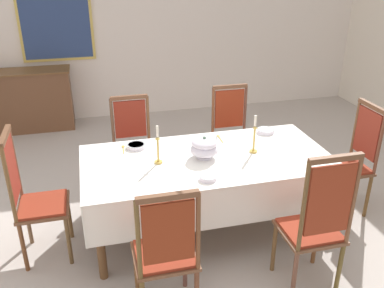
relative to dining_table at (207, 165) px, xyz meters
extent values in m
cube|color=#B5AAA2|center=(0.00, -0.17, -0.72)|extent=(7.11, 7.11, 0.04)
cube|color=silver|center=(0.00, 3.42, 0.91)|extent=(7.11, 0.08, 3.22)
cylinder|color=brown|center=(-1.00, -0.43, -0.33)|extent=(0.07, 0.07, 0.74)
cylinder|color=brown|center=(1.00, -0.43, -0.33)|extent=(0.07, 0.07, 0.74)
cylinder|color=brown|center=(-1.00, 0.43, -0.33)|extent=(0.07, 0.07, 0.74)
cylinder|color=brown|center=(1.00, 0.43, -0.33)|extent=(0.07, 0.07, 0.74)
cube|color=brown|center=(0.00, 0.00, 0.00)|extent=(2.08, 0.95, 0.08)
cube|color=brown|center=(0.00, 0.00, 0.06)|extent=(2.20, 1.07, 0.03)
cube|color=white|center=(0.00, 0.00, 0.08)|extent=(2.22, 1.09, 0.00)
cube|color=white|center=(0.00, -0.54, -0.12)|extent=(2.22, 0.00, 0.38)
cube|color=white|center=(0.00, 0.54, -0.12)|extent=(2.22, 0.00, 0.38)
cube|color=white|center=(-1.10, 0.00, -0.12)|extent=(0.00, 1.09, 0.38)
cube|color=white|center=(1.10, 0.00, -0.12)|extent=(0.00, 1.09, 0.38)
cylinder|color=brown|center=(-0.75, -0.69, -0.46)|extent=(0.04, 0.04, 0.47)
cylinder|color=brown|center=(-0.37, -0.69, -0.46)|extent=(0.04, 0.04, 0.47)
cube|color=brown|center=(-0.56, -0.87, -0.22)|extent=(0.44, 0.42, 0.03)
cube|color=maroon|center=(-0.56, -0.87, -0.19)|extent=(0.40, 0.38, 0.02)
cylinder|color=brown|center=(-0.76, -1.06, 0.09)|extent=(0.03, 0.03, 0.59)
cylinder|color=brown|center=(-0.37, -1.06, 0.09)|extent=(0.03, 0.03, 0.59)
cube|color=maroon|center=(-0.56, -1.06, 0.12)|extent=(0.34, 0.02, 0.45)
cube|color=brown|center=(-0.56, -1.06, 0.39)|extent=(0.40, 0.04, 0.04)
cylinder|color=brown|center=(-0.37, 0.69, -0.46)|extent=(0.04, 0.04, 0.47)
cylinder|color=brown|center=(-0.75, 0.69, -0.46)|extent=(0.04, 0.04, 0.47)
cylinder|color=brown|center=(-0.37, 1.05, -0.46)|extent=(0.04, 0.04, 0.47)
cylinder|color=brown|center=(-0.75, 1.05, -0.46)|extent=(0.04, 0.04, 0.47)
cube|color=brown|center=(-0.56, 0.87, -0.22)|extent=(0.44, 0.42, 0.03)
cube|color=maroon|center=(-0.56, 0.87, -0.19)|extent=(0.40, 0.38, 0.02)
cylinder|color=brown|center=(-0.37, 1.06, 0.07)|extent=(0.03, 0.03, 0.55)
cylinder|color=brown|center=(-0.76, 1.06, 0.07)|extent=(0.03, 0.03, 0.55)
cube|color=maroon|center=(-0.56, 1.06, 0.10)|extent=(0.34, 0.02, 0.42)
cube|color=brown|center=(-0.56, 1.06, 0.35)|extent=(0.40, 0.04, 0.04)
cylinder|color=brown|center=(0.38, -0.69, -0.46)|extent=(0.04, 0.04, 0.47)
cylinder|color=brown|center=(0.76, -0.69, -0.46)|extent=(0.04, 0.04, 0.47)
cylinder|color=brown|center=(0.38, -1.05, -0.46)|extent=(0.04, 0.04, 0.47)
cylinder|color=brown|center=(0.76, -1.05, -0.46)|extent=(0.04, 0.04, 0.47)
cube|color=brown|center=(0.57, -0.87, -0.22)|extent=(0.44, 0.42, 0.03)
cube|color=maroon|center=(0.57, -0.87, -0.19)|extent=(0.40, 0.38, 0.02)
cylinder|color=brown|center=(0.38, -1.06, 0.15)|extent=(0.03, 0.03, 0.72)
cylinder|color=brown|center=(0.77, -1.06, 0.15)|extent=(0.03, 0.03, 0.72)
cube|color=maroon|center=(0.57, -1.06, 0.19)|extent=(0.34, 0.02, 0.54)
cube|color=brown|center=(0.57, -1.06, 0.51)|extent=(0.40, 0.04, 0.04)
cylinder|color=brown|center=(0.76, 0.69, -0.46)|extent=(0.04, 0.04, 0.47)
cylinder|color=brown|center=(0.38, 0.69, -0.46)|extent=(0.04, 0.04, 0.47)
cylinder|color=brown|center=(0.76, 1.05, -0.46)|extent=(0.04, 0.04, 0.47)
cylinder|color=brown|center=(0.38, 1.05, -0.46)|extent=(0.04, 0.04, 0.47)
cube|color=brown|center=(0.57, 0.87, -0.22)|extent=(0.44, 0.42, 0.03)
cube|color=maroon|center=(0.57, 0.87, -0.19)|extent=(0.40, 0.38, 0.02)
cylinder|color=brown|center=(0.77, 1.06, 0.09)|extent=(0.03, 0.03, 0.58)
cylinder|color=brown|center=(0.38, 1.06, 0.09)|extent=(0.03, 0.03, 0.58)
cube|color=maroon|center=(0.57, 1.06, 0.12)|extent=(0.34, 0.02, 0.44)
cube|color=brown|center=(0.57, 1.06, 0.38)|extent=(0.40, 0.04, 0.04)
cylinder|color=brown|center=(-1.26, 0.19, -0.46)|extent=(0.04, 0.04, 0.47)
cylinder|color=brown|center=(-1.26, -0.19, -0.46)|extent=(0.04, 0.04, 0.47)
cylinder|color=brown|center=(-1.62, 0.19, -0.46)|extent=(0.04, 0.04, 0.47)
cylinder|color=brown|center=(-1.62, -0.19, -0.46)|extent=(0.04, 0.04, 0.47)
cube|color=brown|center=(-1.44, 0.00, -0.22)|extent=(0.42, 0.44, 0.03)
cube|color=maroon|center=(-1.44, 0.00, -0.19)|extent=(0.38, 0.40, 0.02)
cylinder|color=brown|center=(-1.63, 0.19, 0.13)|extent=(0.03, 0.03, 0.67)
cylinder|color=brown|center=(-1.63, -0.20, 0.13)|extent=(0.03, 0.03, 0.67)
cube|color=maroon|center=(-1.63, 0.00, 0.16)|extent=(0.02, 0.34, 0.51)
cube|color=brown|center=(-1.63, 0.00, 0.46)|extent=(0.04, 0.40, 0.04)
cylinder|color=brown|center=(1.26, -0.19, -0.46)|extent=(0.04, 0.04, 0.47)
cylinder|color=brown|center=(1.26, 0.19, -0.46)|extent=(0.04, 0.04, 0.47)
cylinder|color=brown|center=(1.62, -0.19, -0.46)|extent=(0.04, 0.04, 0.47)
cylinder|color=brown|center=(1.62, 0.19, -0.46)|extent=(0.04, 0.04, 0.47)
cube|color=brown|center=(1.44, 0.00, -0.22)|extent=(0.42, 0.44, 0.03)
cube|color=maroon|center=(1.44, 0.00, -0.19)|extent=(0.38, 0.40, 0.02)
cylinder|color=brown|center=(1.63, -0.20, 0.11)|extent=(0.03, 0.03, 0.62)
cylinder|color=brown|center=(1.63, 0.19, 0.11)|extent=(0.03, 0.03, 0.62)
cube|color=maroon|center=(1.63, 0.00, 0.14)|extent=(0.02, 0.34, 0.47)
cube|color=brown|center=(1.63, 0.00, 0.42)|extent=(0.04, 0.40, 0.04)
cylinder|color=white|center=(-0.03, 0.00, 0.09)|extent=(0.14, 0.14, 0.02)
ellipsoid|color=white|center=(-0.03, 0.00, 0.15)|extent=(0.25, 0.25, 0.11)
ellipsoid|color=white|center=(-0.03, 0.00, 0.22)|extent=(0.23, 0.23, 0.09)
sphere|color=#4B6F54|center=(-0.03, 0.00, 0.27)|extent=(0.03, 0.03, 0.03)
cylinder|color=gold|center=(-0.44, 0.00, 0.09)|extent=(0.07, 0.07, 0.02)
cylinder|color=gold|center=(-0.44, 0.00, 0.20)|extent=(0.02, 0.02, 0.22)
cone|color=gold|center=(-0.44, 0.00, 0.32)|extent=(0.04, 0.04, 0.02)
cylinder|color=silver|center=(-0.44, 0.00, 0.38)|extent=(0.02, 0.02, 0.10)
cylinder|color=gold|center=(0.44, 0.00, 0.09)|extent=(0.07, 0.07, 0.02)
cylinder|color=gold|center=(0.44, 0.00, 0.21)|extent=(0.02, 0.02, 0.23)
cone|color=gold|center=(0.44, 0.00, 0.33)|extent=(0.04, 0.04, 0.02)
cylinder|color=silver|center=(0.44, 0.00, 0.39)|extent=(0.02, 0.02, 0.10)
cylinder|color=white|center=(-0.59, 0.36, 0.10)|extent=(0.18, 0.18, 0.04)
cylinder|color=white|center=(-0.59, 0.36, 0.10)|extent=(0.15, 0.15, 0.03)
torus|color=#4B6F54|center=(-0.59, 0.36, 0.11)|extent=(0.17, 0.17, 0.01)
cylinder|color=white|center=(0.13, 0.37, 0.09)|extent=(0.16, 0.16, 0.03)
cylinder|color=white|center=(0.13, 0.37, 0.10)|extent=(0.13, 0.13, 0.02)
torus|color=#4B6F54|center=(0.13, 0.37, 0.11)|extent=(0.16, 0.16, 0.01)
cylinder|color=white|center=(0.74, 0.40, 0.10)|extent=(0.18, 0.18, 0.04)
cylinder|color=white|center=(0.74, 0.40, 0.10)|extent=(0.14, 0.14, 0.03)
torus|color=#4B6F54|center=(0.74, 0.40, 0.11)|extent=(0.17, 0.17, 0.01)
cylinder|color=white|center=(-0.11, -0.39, 0.10)|extent=(0.14, 0.14, 0.04)
cylinder|color=white|center=(-0.11, -0.39, 0.10)|extent=(0.12, 0.12, 0.02)
torus|color=#4B6F54|center=(-0.11, -0.39, 0.11)|extent=(0.14, 0.14, 0.01)
cube|color=gold|center=(-0.71, 0.32, 0.08)|extent=(0.02, 0.14, 0.00)
ellipsoid|color=gold|center=(-0.71, 0.41, 0.08)|extent=(0.03, 0.05, 0.01)
cube|color=gold|center=(0.24, 0.34, 0.08)|extent=(0.01, 0.14, 0.00)
ellipsoid|color=gold|center=(0.24, 0.42, 0.08)|extent=(0.03, 0.05, 0.01)
cube|color=brown|center=(-1.94, 3.10, -0.26)|extent=(1.40, 0.44, 0.88)
cube|color=brown|center=(-1.94, 3.10, 0.19)|extent=(1.44, 0.48, 0.02)
cube|color=brown|center=(-1.59, 3.33, -0.26)|extent=(0.59, 0.01, 0.70)
cube|color=brown|center=(-2.29, 3.33, -0.26)|extent=(0.59, 0.01, 0.70)
cube|color=#D1B251|center=(-1.34, 3.36, 1.05)|extent=(1.05, 0.04, 1.58)
cube|color=navy|center=(-1.34, 3.34, 1.05)|extent=(0.97, 0.01, 1.50)
camera|label=1|loc=(-0.96, -3.22, 1.74)|focal=39.09mm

